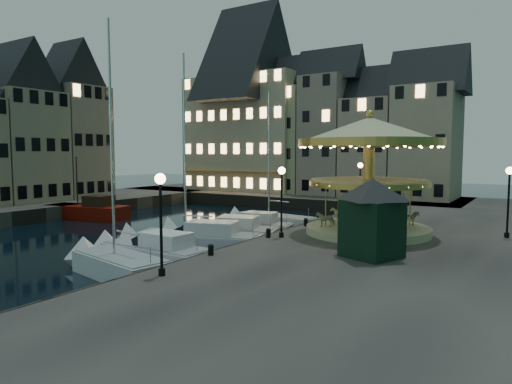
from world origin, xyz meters
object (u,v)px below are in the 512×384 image
Objects in this scene: streetlamp_d at (509,192)px; motorboat_c at (192,240)px; motorboat_a at (115,265)px; motorboat_d at (221,234)px; streetlamp_a at (161,209)px; ticket_kiosk at (372,204)px; bollard_a at (211,249)px; motorboat_f at (270,222)px; motorboat_b at (151,253)px; streetlamp_c at (360,180)px; streetlamp_b at (282,192)px; red_fishing_boat at (88,212)px; motorboat_e at (245,229)px; carousel at (369,153)px; bollard_b at (268,233)px; bollard_d at (337,213)px; bollard_c at (306,222)px.

motorboat_c reaches higher than streetlamp_d.
motorboat_d is (-0.35, 9.63, 0.10)m from motorboat_a.
streetlamp_a and streetlamp_d have the same top height.
ticket_kiosk reaches higher than streetlamp_a.
motorboat_f is at bearing 110.30° from bollard_a.
motorboat_b is 12.51m from ticket_kiosk.
motorboat_f is 17.29m from ticket_kiosk.
bollard_a is (-0.60, -19.50, -2.41)m from streetlamp_c.
streetlamp_a is 10.00m from streetlamp_b.
motorboat_d is at bearing -8.59° from red_fishing_boat.
bollard_a is at bearing -24.61° from red_fishing_boat.
carousel reaches higher than motorboat_e.
motorboat_c is at bearing 96.32° from motorboat_b.
motorboat_c reaches higher than bollard_a.
streetlamp_a is 8.16m from motorboat_b.
bollard_b is (0.00, 5.50, 0.00)m from bollard_a.
carousel is at bearing 43.29° from motorboat_b.
motorboat_d is at bearing -168.28° from carousel.
motorboat_e is 0.65× the size of motorboat_f.
streetlamp_c and streetlamp_d have the same top height.
motorboat_b is at bearing -83.68° from motorboat_c.
streetlamp_b is at bearing -90.00° from streetlamp_c.
motorboat_c is 10.37m from motorboat_f.
bollard_d is at bearing 71.75° from motorboat_b.
streetlamp_d is 18.17m from motorboat_d.
streetlamp_b is 0.97× the size of ticket_kiosk.
motorboat_f is at bearing 107.98° from streetlamp_a.
motorboat_a is (-16.74, -14.77, -3.48)m from streetlamp_d.
bollard_a is 1.00× the size of bollard_c.
motorboat_f reaches higher than streetlamp_b.
bollard_a is 7.43m from motorboat_c.
streetlamp_c is at bearing 33.44° from motorboat_f.
carousel is at bearing 43.89° from bollard_b.
motorboat_e is at bearing -81.86° from motorboat_f.
motorboat_a is 6.78m from motorboat_c.
streetlamp_a is 0.35× the size of motorboat_a.
ticket_kiosk is at bearing -29.92° from motorboat_e.
bollard_a is 0.07× the size of motorboat_b.
carousel is (3.95, -9.63, 2.27)m from streetlamp_c.
ticket_kiosk is (6.15, -2.19, -0.17)m from streetlamp_b.
bollard_b is 0.07× the size of red_fishing_boat.
streetlamp_b is 2.54m from bollard_b.
motorboat_b is (-5.58, 4.90, -3.38)m from streetlamp_a.
bollard_c is 0.05× the size of motorboat_c.
streetlamp_d is at bearing 56.39° from streetlamp_a.
motorboat_b is 0.65× the size of motorboat_c.
motorboat_d reaches higher than bollard_b.
motorboat_e is 4.83m from motorboat_f.
motorboat_f is at bearing 123.88° from streetlamp_b.
motorboat_a is 12.35m from motorboat_e.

